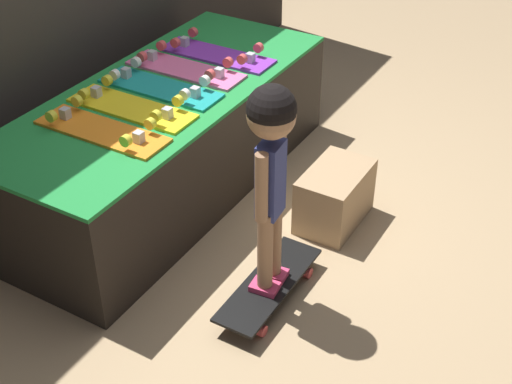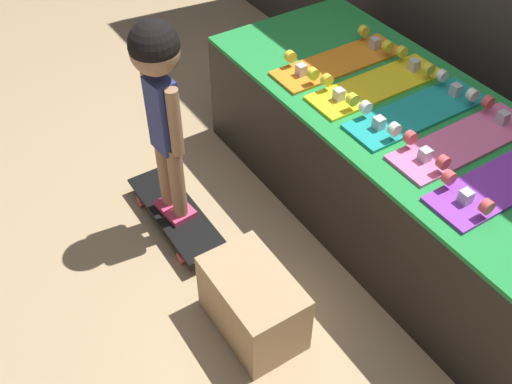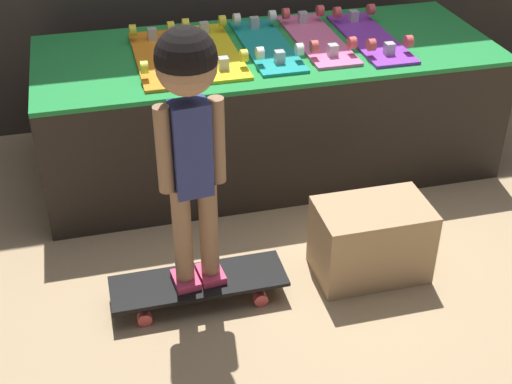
% 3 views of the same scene
% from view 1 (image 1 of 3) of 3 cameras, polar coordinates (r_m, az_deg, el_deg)
% --- Properties ---
extents(ground_plane, '(16.00, 16.00, 0.00)m').
position_cam_1_polar(ground_plane, '(3.74, -0.80, -1.66)').
color(ground_plane, tan).
extents(display_rack, '(2.05, 0.82, 0.59)m').
position_cam_1_polar(display_rack, '(3.81, -7.21, 4.15)').
color(display_rack, black).
rests_on(display_rack, ground_plane).
extents(skateboard_orange_on_rack, '(0.20, 0.65, 0.09)m').
position_cam_1_polar(skateboard_orange_on_rack, '(3.33, -12.25, 4.94)').
color(skateboard_orange_on_rack, orange).
rests_on(skateboard_orange_on_rack, display_rack).
extents(skateboard_yellow_on_rack, '(0.20, 0.65, 0.09)m').
position_cam_1_polar(skateboard_yellow_on_rack, '(3.50, -9.94, 6.77)').
color(skateboard_yellow_on_rack, yellow).
rests_on(skateboard_yellow_on_rack, display_rack).
extents(skateboard_teal_on_rack, '(0.20, 0.65, 0.09)m').
position_cam_1_polar(skateboard_teal_on_rack, '(3.67, -7.68, 8.38)').
color(skateboard_teal_on_rack, teal).
rests_on(skateboard_teal_on_rack, display_rack).
extents(skateboard_pink_on_rack, '(0.20, 0.65, 0.09)m').
position_cam_1_polar(skateboard_pink_on_rack, '(3.85, -5.69, 9.86)').
color(skateboard_pink_on_rack, pink).
rests_on(skateboard_pink_on_rack, display_rack).
extents(skateboard_purple_on_rack, '(0.20, 0.65, 0.09)m').
position_cam_1_polar(skateboard_purple_on_rack, '(4.01, -3.15, 11.02)').
color(skateboard_purple_on_rack, purple).
rests_on(skateboard_purple_on_rack, display_rack).
extents(skateboard_on_floor, '(0.65, 0.20, 0.09)m').
position_cam_1_polar(skateboard_on_floor, '(3.20, 1.05, -7.48)').
color(skateboard_on_floor, black).
rests_on(skateboard_on_floor, ground_plane).
extents(child, '(0.23, 0.20, 0.97)m').
position_cam_1_polar(child, '(2.78, 1.20, 3.14)').
color(child, '#E03D6B').
rests_on(child, skateboard_on_floor).
extents(storage_box, '(0.42, 0.27, 0.30)m').
position_cam_1_polar(storage_box, '(3.62, 6.32, -0.35)').
color(storage_box, tan).
rests_on(storage_box, ground_plane).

